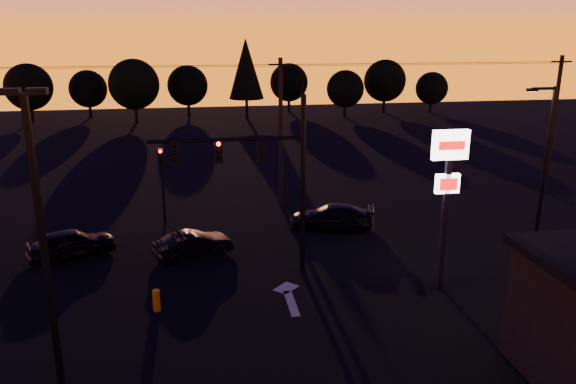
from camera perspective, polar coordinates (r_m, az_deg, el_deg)
name	(u,v)px	position (r m, az deg, el deg)	size (l,w,h in m)	color
ground	(283,316)	(22.12, -0.51, -12.53)	(120.00, 120.00, 0.00)	black
lane_arrow	(289,296)	(23.64, 0.09, -10.49)	(1.20, 3.10, 0.01)	beige
traffic_signal_mast	(266,168)	(24.00, -2.21, 2.50)	(6.79, 0.52, 8.58)	black
secondary_signal	(162,175)	(31.69, -12.68, 1.68)	(0.30, 0.31, 4.35)	black
parking_lot_light	(41,224)	(17.65, -23.84, -2.99)	(1.25, 0.30, 9.14)	black
pylon_sign	(448,176)	(23.60, 15.94, 1.57)	(1.50, 0.28, 6.80)	black
streetlight	(544,160)	(30.47, 24.60, 3.02)	(1.55, 0.35, 8.00)	black
utility_pole_1	(281,132)	(34.05, -0.75, 6.08)	(1.40, 0.26, 9.00)	black
utility_pole_2	(553,124)	(40.73, 25.34, 6.23)	(1.40, 0.26, 9.00)	black
power_wires	(280,65)	(33.56, -0.77, 12.77)	(36.00, 1.22, 0.07)	black
bollard	(156,300)	(22.93, -13.22, -10.67)	(0.29, 0.29, 0.87)	#CA7A04
tree_0	(29,87)	(72.04, -24.86, 9.65)	(5.36, 5.36, 6.74)	black
tree_1	(88,89)	(73.68, -19.64, 9.84)	(4.54, 4.54, 5.71)	black
tree_2	(134,84)	(67.81, -15.38, 10.50)	(5.77, 5.78, 7.26)	black
tree_3	(188,86)	(71.49, -10.16, 10.60)	(4.95, 4.95, 6.22)	black
tree_4	(246,69)	(68.56, -4.29, 12.39)	(4.18, 4.18, 9.50)	black
tree_5	(289,82)	(74.42, 0.09, 11.07)	(4.95, 4.95, 6.22)	black
tree_6	(345,89)	(69.86, 5.84, 10.38)	(4.54, 4.54, 5.71)	black
tree_7	(385,81)	(74.39, 9.81, 11.08)	(5.36, 5.36, 6.74)	black
tree_8	(432,88)	(75.70, 14.40, 10.18)	(4.12, 4.12, 5.19)	black
car_left	(72,243)	(29.10, -21.13, -4.86)	(1.64, 4.07, 1.39)	black
car_mid	(194,244)	(27.60, -9.57, -5.26)	(1.31, 3.75, 1.24)	black
car_right	(331,217)	(30.97, 4.43, -2.53)	(1.88, 4.62, 1.34)	black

